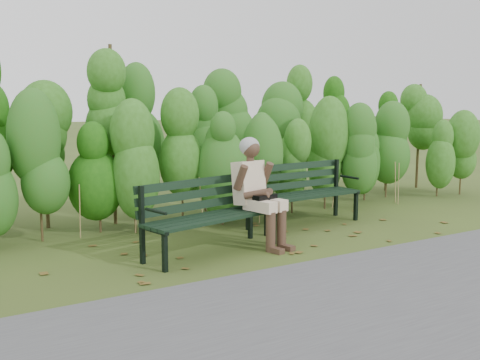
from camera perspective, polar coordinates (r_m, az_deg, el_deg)
ground at (r=6.87m, az=1.52°, el=-6.56°), size 80.00×80.00×0.00m
footpath at (r=5.23m, az=14.90°, el=-11.54°), size 60.00×2.50×0.01m
hedge_band at (r=8.28m, az=-5.43°, el=4.75°), size 11.04×1.67×2.42m
leaf_litter at (r=6.56m, az=1.66°, el=-7.24°), size 5.37×2.09×0.01m
bench_left at (r=6.44m, az=-3.38°, el=-3.01°), size 1.77×0.90×0.85m
bench_right at (r=7.94m, az=6.12°, el=-0.87°), size 1.75×0.67×0.86m
seated_woman at (r=6.69m, az=1.73°, el=-0.60°), size 0.56×0.82×1.30m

